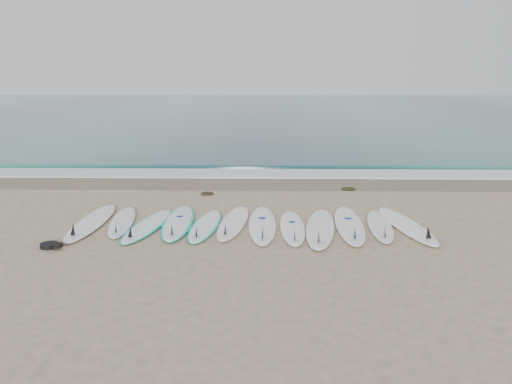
{
  "coord_description": "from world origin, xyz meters",
  "views": [
    {
      "loc": [
        0.38,
        -9.97,
        3.16
      ],
      "look_at": [
        0.14,
        1.46,
        0.4
      ],
      "focal_mm": 35.0,
      "sensor_mm": 36.0,
      "label": 1
    }
  ],
  "objects_px": {
    "surfboard_0": "(90,223)",
    "surfboard_11": "(407,225)",
    "surfboard_6": "(262,224)",
    "leash_coil": "(51,245)"
  },
  "relations": [
    {
      "from": "surfboard_0",
      "to": "surfboard_6",
      "type": "distance_m",
      "value": 3.64
    },
    {
      "from": "surfboard_0",
      "to": "leash_coil",
      "type": "relative_size",
      "value": 6.05
    },
    {
      "from": "surfboard_6",
      "to": "surfboard_0",
      "type": "bearing_deg",
      "value": 178.57
    },
    {
      "from": "surfboard_6",
      "to": "surfboard_11",
      "type": "distance_m",
      "value": 3.01
    },
    {
      "from": "surfboard_11",
      "to": "surfboard_0",
      "type": "bearing_deg",
      "value": 171.33
    },
    {
      "from": "surfboard_6",
      "to": "leash_coil",
      "type": "xyz_separation_m",
      "value": [
        -3.89,
        -1.34,
        -0.01
      ]
    },
    {
      "from": "surfboard_11",
      "to": "leash_coil",
      "type": "bearing_deg",
      "value": -177.22
    },
    {
      "from": "surfboard_0",
      "to": "surfboard_11",
      "type": "relative_size",
      "value": 0.99
    },
    {
      "from": "surfboard_6",
      "to": "surfboard_11",
      "type": "height_order",
      "value": "same"
    },
    {
      "from": "surfboard_6",
      "to": "surfboard_11",
      "type": "xyz_separation_m",
      "value": [
        3.01,
        -0.0,
        0.0
      ]
    }
  ]
}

